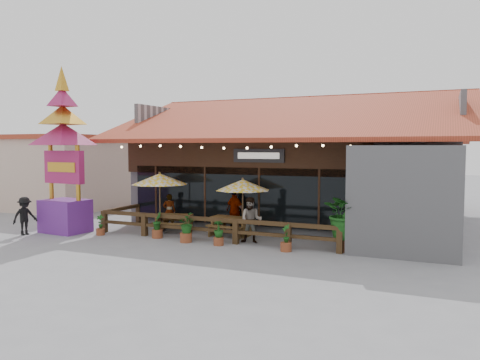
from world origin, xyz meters
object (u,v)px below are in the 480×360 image
at_px(picnic_table_left, 174,220).
at_px(umbrella_right, 243,185).
at_px(pedestrian, 25,216).
at_px(umbrella_left, 160,179).
at_px(tropical_plant, 346,214).
at_px(thai_sign_tower, 63,139).
at_px(picnic_table_right, 231,223).

bearing_deg(picnic_table_left, umbrella_right, 3.16).
xyz_separation_m(picnic_table_left, pedestrian, (-5.14, -3.01, 0.28)).
height_order(umbrella_right, picnic_table_left, umbrella_right).
bearing_deg(umbrella_left, tropical_plant, -4.96).
distance_m(umbrella_right, tropical_plant, 4.43).
height_order(tropical_plant, pedestrian, tropical_plant).
xyz_separation_m(umbrella_left, umbrella_right, (3.64, 0.33, -0.16)).
relative_size(umbrella_right, thai_sign_tower, 0.33).
bearing_deg(picnic_table_left, umbrella_left, -164.41).
xyz_separation_m(thai_sign_tower, pedestrian, (-1.04, -1.13, -3.12)).
distance_m(picnic_table_left, tropical_plant, 7.41).
relative_size(tropical_plant, pedestrian, 1.44).
bearing_deg(umbrella_left, thai_sign_tower, -154.01).
bearing_deg(umbrella_left, pedestrian, -148.02).
bearing_deg(umbrella_right, thai_sign_tower, -164.06).
height_order(umbrella_left, picnic_table_right, umbrella_left).
height_order(umbrella_right, thai_sign_tower, thai_sign_tower).
bearing_deg(picnic_table_right, thai_sign_tower, -163.19).
xyz_separation_m(umbrella_right, pedestrian, (-8.21, -3.18, -1.27)).
relative_size(picnic_table_right, pedestrian, 1.09).
bearing_deg(pedestrian, picnic_table_left, -46.16).
bearing_deg(thai_sign_tower, tropical_plant, 5.19).
bearing_deg(tropical_plant, umbrella_right, 166.60).
height_order(umbrella_right, pedestrian, umbrella_right).
xyz_separation_m(umbrella_right, tropical_plant, (4.24, -1.01, -0.77)).
distance_m(umbrella_left, umbrella_right, 3.66).
xyz_separation_m(umbrella_right, picnic_table_left, (-3.08, -0.17, -1.55)).
distance_m(umbrella_left, picnic_table_right, 3.58).
xyz_separation_m(picnic_table_right, tropical_plant, (4.74, -0.98, 0.76)).
bearing_deg(umbrella_right, picnic_table_right, -176.34).
bearing_deg(thai_sign_tower, umbrella_left, 25.99).
bearing_deg(thai_sign_tower, umbrella_right, 15.94).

